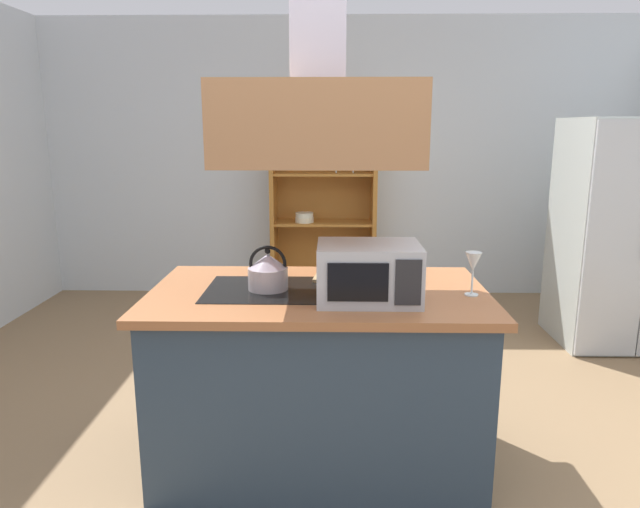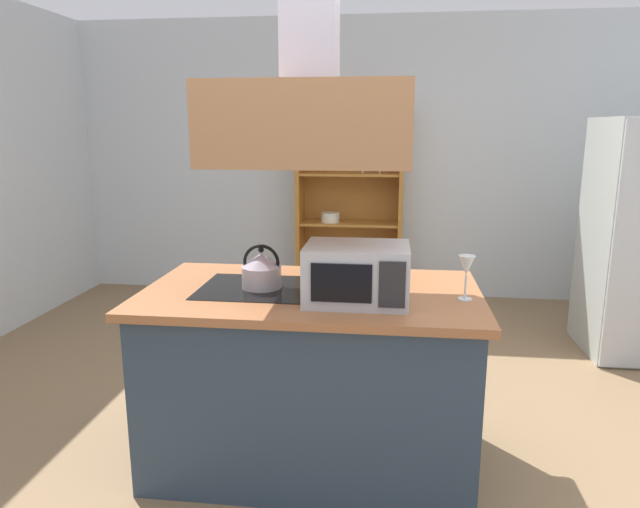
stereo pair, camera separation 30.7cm
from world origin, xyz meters
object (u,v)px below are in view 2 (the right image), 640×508
object	(u,v)px
dish_cabinet	(350,214)
microwave	(357,273)
kettle	(261,270)
cutting_board	(346,277)
wine_glass_on_counter	(467,267)

from	to	relation	value
dish_cabinet	microwave	distance (m)	3.05
dish_cabinet	kettle	world-z (taller)	dish_cabinet
cutting_board	wine_glass_on_counter	xyz separation A→B (m)	(0.57, -0.30, 0.14)
dish_cabinet	microwave	bearing A→B (deg)	-85.29
dish_cabinet	microwave	xyz separation A→B (m)	(0.25, -3.04, 0.19)
kettle	cutting_board	bearing A→B (deg)	29.52
dish_cabinet	kettle	size ratio (longest dim) A/B	8.80
wine_glass_on_counter	cutting_board	bearing A→B (deg)	152.47
dish_cabinet	cutting_board	bearing A→B (deg)	-86.33
dish_cabinet	microwave	world-z (taller)	dish_cabinet
kettle	cutting_board	size ratio (longest dim) A/B	0.63
kettle	wine_glass_on_counter	bearing A→B (deg)	-4.39
cutting_board	microwave	xyz separation A→B (m)	(0.08, -0.38, 0.12)
microwave	wine_glass_on_counter	size ratio (longest dim) A/B	2.23
kettle	cutting_board	xyz separation A→B (m)	(0.39, 0.22, -0.08)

